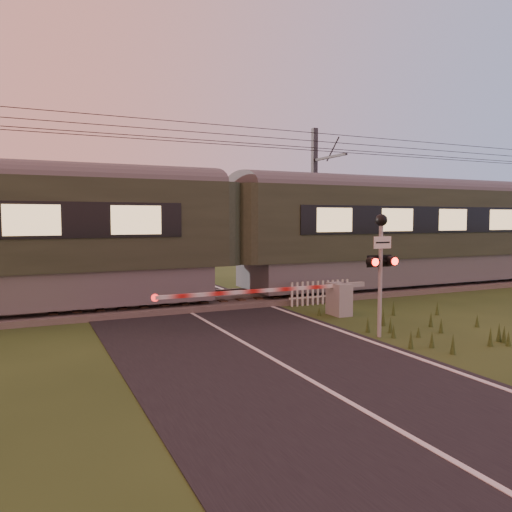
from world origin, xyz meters
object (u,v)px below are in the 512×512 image
boom_gate (329,298)px  crossing_signal (381,253)px  train (226,233)px  picket_fence (320,292)px  catenary_mast (315,205)px

boom_gate → crossing_signal: bearing=-97.3°
train → picket_fence: train is taller
train → catenary_mast: bearing=24.2°
train → boom_gate: 4.56m
train → crossing_signal: size_ratio=15.22×
train → crossing_signal: (1.47, -6.51, -0.35)m
boom_gate → picket_fence: size_ratio=2.75×
crossing_signal → picket_fence: size_ratio=1.26×
crossing_signal → catenary_mast: bearing=68.3°
catenary_mast → boom_gate: bearing=-117.6°
crossing_signal → catenary_mast: 9.51m
boom_gate → crossing_signal: crossing_signal is taller
catenary_mast → picket_fence: bearing=-119.0°
boom_gate → catenary_mast: 7.35m
boom_gate → picket_fence: (0.84, 1.84, -0.14)m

